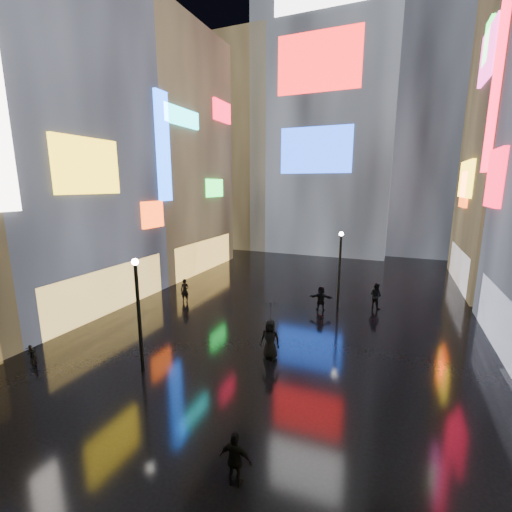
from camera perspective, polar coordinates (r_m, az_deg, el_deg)
The scene contains 15 objects.
ground at distance 24.43m, azimuth 7.18°, elevation -7.97°, with size 140.00×140.00×0.00m, color black.
building_left_mid at distance 27.46m, azimuth -32.48°, elevation 17.89°, with size 10.28×12.70×24.00m.
building_left_far at distance 35.80m, azimuth -16.01°, elevation 15.77°, with size 10.28×12.00×22.00m.
tower_main at distance 48.78m, azimuth 12.34°, elevation 26.72°, with size 16.00×14.20×42.00m.
tower_flank_right at distance 49.16m, azimuth 27.46°, elevation 20.82°, with size 12.00×12.00×34.00m, color black.
tower_flank_left at distance 48.73m, azimuth -1.99°, elevation 17.40°, with size 10.00×10.00×26.00m, color black.
lamp_near at distance 15.74m, azimuth -18.99°, elevation -8.44°, with size 0.30×0.30×5.20m.
lamp_far at distance 23.61m, azimuth 13.78°, elevation -1.46°, with size 0.30×0.30×5.20m.
pedestrian_3 at distance 10.95m, azimuth -3.42°, elevation -30.75°, with size 0.95×0.40×1.62m, color black.
pedestrian_4 at distance 16.85m, azimuth 2.35°, elevation -13.71°, with size 0.94×0.61×1.93m, color black.
pedestrian_5 at distance 23.24m, azimuth 10.77°, elevation -6.99°, with size 1.52×0.49×1.64m, color black.
pedestrian_6 at distance 24.97m, azimuth -11.78°, elevation -5.66°, with size 0.61×0.40×1.68m, color black.
pedestrian_7 at distance 24.65m, azimuth 19.32°, elevation -6.26°, with size 0.84×0.65×1.73m, color black.
umbrella_2 at distance 16.29m, azimuth 2.39°, elevation -9.18°, with size 1.01×1.03×0.93m, color black.
bicycle at distance 19.89m, azimuth -33.22°, elevation -13.23°, with size 0.60×1.71×0.90m, color black.
Camera 1 is at (5.82, -2.26, 8.21)m, focal length 24.00 mm.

